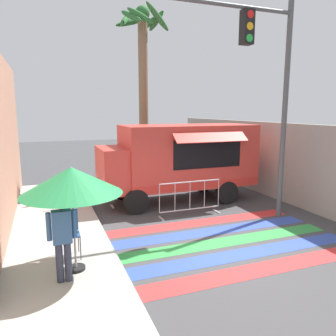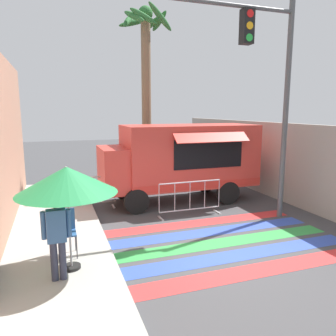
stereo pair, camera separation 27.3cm
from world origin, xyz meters
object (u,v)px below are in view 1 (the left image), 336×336
vendor_person (62,235)px  palm_tree (143,70)px  barricade_side (88,194)px  traffic_signal_pole (264,72)px  patio_umbrella (72,181)px  folding_chair (68,229)px  food_truck (177,158)px  barricade_front (190,199)px

vendor_person → palm_tree: bearing=73.8°
barricade_side → traffic_signal_pole: bearing=-30.3°
patio_umbrella → folding_chair: bearing=96.4°
folding_chair → patio_umbrella: bearing=-95.6°
food_truck → barricade_side: 3.31m
food_truck → traffic_signal_pole: bearing=-59.7°
food_truck → barricade_front: bearing=-98.2°
traffic_signal_pole → barricade_side: size_ratio=3.69×
traffic_signal_pole → vendor_person: size_ratio=3.98×
folding_chair → food_truck: bearing=29.8°
traffic_signal_pole → barricade_front: traffic_signal_pole is taller
traffic_signal_pole → food_truck: bearing=120.3°
folding_chair → palm_tree: palm_tree is taller
traffic_signal_pole → folding_chair: traffic_signal_pole is taller
folding_chair → barricade_front: 4.28m
patio_umbrella → palm_tree: bearing=63.7°
folding_chair → vendor_person: (-0.16, -1.11, 0.29)m
vendor_person → barricade_side: 4.96m
palm_tree → food_truck: bearing=-83.9°
barricade_side → palm_tree: (2.82, 2.92, 4.40)m
vendor_person → barricade_front: vendor_person is taller
food_truck → folding_chair: food_truck is taller
food_truck → barricade_front: size_ratio=2.69×
food_truck → folding_chair: size_ratio=5.50×
barricade_front → palm_tree: 6.41m
patio_umbrella → vendor_person: (-0.24, -0.38, -0.90)m
traffic_signal_pole → barricade_side: 6.64m
patio_umbrella → vendor_person: bearing=-122.4°
barricade_side → food_truck: bearing=-1.5°
barricade_front → traffic_signal_pole: bearing=-29.0°
traffic_signal_pole → patio_umbrella: size_ratio=3.07×
folding_chair → palm_tree: 8.67m
food_truck → vendor_person: (-4.20, -4.73, -0.54)m
traffic_signal_pole → barricade_side: bearing=149.7°
patio_umbrella → folding_chair: 1.41m
patio_umbrella → barricade_front: size_ratio=1.01×
patio_umbrella → palm_tree: size_ratio=0.28×
vendor_person → barricade_side: bearing=88.1°
traffic_signal_pole → palm_tree: 6.00m
patio_umbrella → vendor_person: patio_umbrella is taller
barricade_front → barricade_side: 3.39m
barricade_side → folding_chair: bearing=-103.7°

